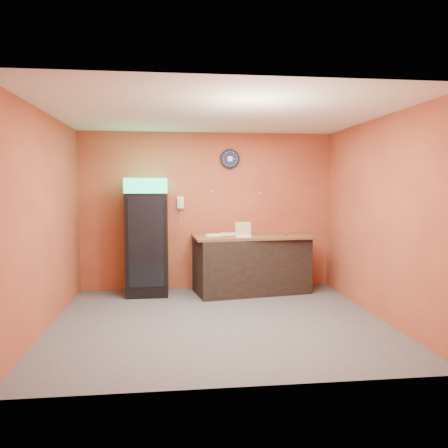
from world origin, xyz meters
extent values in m
plane|color=#47474C|center=(0.00, 0.00, 0.00)|extent=(4.50, 4.50, 0.00)
cube|color=#B45532|center=(0.00, 2.00, 1.40)|extent=(4.50, 0.02, 2.80)
cube|color=#B45532|center=(-2.25, 0.00, 1.40)|extent=(0.02, 4.00, 2.80)
cube|color=#B45532|center=(2.25, 0.00, 1.40)|extent=(0.02, 4.00, 2.80)
cube|color=white|center=(0.00, 0.00, 2.80)|extent=(4.50, 4.00, 0.02)
cube|color=black|center=(-1.05, 1.65, 0.87)|extent=(0.69, 0.69, 1.73)
cube|color=#1AE58B|center=(-1.05, 1.65, 1.85)|extent=(0.69, 0.69, 0.25)
cube|color=black|center=(-1.05, 1.30, 0.94)|extent=(0.57, 0.02, 1.48)
cube|color=black|center=(0.73, 1.57, 0.48)|extent=(2.02, 1.14, 0.96)
cylinder|color=black|center=(0.40, 1.98, 2.33)|extent=(0.35, 0.05, 0.35)
cylinder|color=#0F1433|center=(0.40, 1.95, 2.33)|extent=(0.30, 0.01, 0.30)
cube|color=white|center=(0.40, 1.94, 2.33)|extent=(0.08, 0.00, 0.08)
cube|color=white|center=(-0.48, 1.96, 1.56)|extent=(0.11, 0.07, 0.21)
cube|color=white|center=(-0.48, 1.91, 1.56)|extent=(0.05, 0.04, 0.17)
cube|color=brown|center=(0.73, 1.57, 0.98)|extent=(2.06, 1.04, 0.04)
cube|color=beige|center=(0.60, 1.62, 1.03)|extent=(0.28, 0.16, 0.06)
cube|color=beige|center=(0.60, 1.62, 1.08)|extent=(0.28, 0.16, 0.06)
cube|color=beige|center=(0.60, 1.62, 1.14)|extent=(0.28, 0.16, 0.06)
cube|color=beige|center=(0.60, 1.62, 1.20)|extent=(0.28, 0.16, 0.06)
cube|color=white|center=(0.07, 1.50, 1.02)|extent=(0.30, 0.17, 0.04)
cube|color=white|center=(0.55, 1.31, 1.02)|extent=(0.26, 0.11, 0.04)
cube|color=white|center=(0.34, 1.66, 1.02)|extent=(0.28, 0.14, 0.04)
cylinder|color=silver|center=(0.37, 1.66, 1.03)|extent=(0.06, 0.06, 0.06)
camera|label=1|loc=(-0.62, -5.82, 1.84)|focal=35.00mm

